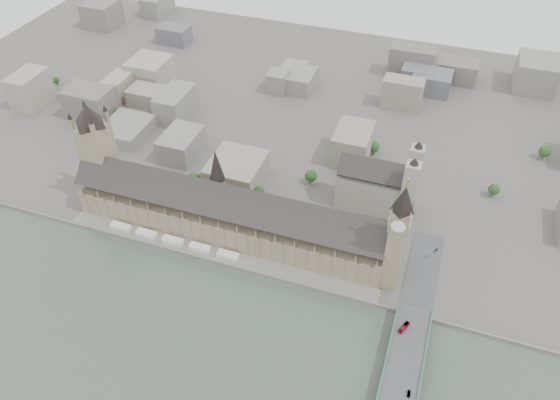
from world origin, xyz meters
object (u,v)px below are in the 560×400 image
(westminster_abbey, at_px, (379,186))
(car_silver, at_px, (409,394))
(victoria_tower, at_px, (97,150))
(red_bus_north, at_px, (404,327))
(car_approach, at_px, (436,250))
(westminster_bridge, at_px, (397,400))
(elizabeth_tower, at_px, (398,232))
(palace_of_westminster, at_px, (228,214))

(westminster_abbey, xyz_separation_m, car_silver, (57.26, -179.50, -14.02))
(victoria_tower, relative_size, red_bus_north, 8.79)
(car_silver, distance_m, car_approach, 131.55)
(westminster_bridge, relative_size, car_approach, 65.10)
(elizabeth_tower, distance_m, car_silver, 108.07)
(car_approach, bearing_deg, westminster_bridge, -72.02)
(victoria_tower, xyz_separation_m, car_approach, (290.41, 21.05, -44.23))
(elizabeth_tower, distance_m, victoria_tower, 260.64)
(palace_of_westminster, distance_m, elizabeth_tower, 142.94)
(red_bus_north, relative_size, car_approach, 2.28)
(palace_of_westminster, distance_m, victoria_tower, 126.41)
(palace_of_westminster, distance_m, car_approach, 171.02)
(car_silver, bearing_deg, westminster_bridge, -158.27)
(westminster_bridge, bearing_deg, victoria_tower, 158.22)
(elizabeth_tower, xyz_separation_m, car_approach, (30.41, 39.05, -47.11))
(palace_of_westminster, distance_m, westminster_bridge, 195.05)
(car_approach, bearing_deg, red_bus_north, -77.23)
(car_approach, bearing_deg, palace_of_westminster, -150.06)
(palace_of_westminster, relative_size, elizabeth_tower, 2.47)
(westminster_abbey, bearing_deg, car_approach, -39.83)
(palace_of_westminster, height_order, red_bus_north, palace_of_westminster)
(palace_of_westminster, height_order, car_approach, palace_of_westminster)
(westminster_bridge, bearing_deg, red_bus_north, 95.71)
(westminster_bridge, distance_m, red_bus_north, 52.31)
(victoria_tower, relative_size, westminster_abbey, 1.47)
(victoria_tower, height_order, car_approach, victoria_tower)
(palace_of_westminster, xyz_separation_m, victoria_tower, (-122.00, 6.30, 32.50))
(car_silver, bearing_deg, palace_of_westminster, 144.08)
(red_bus_north, height_order, car_silver, red_bus_north)
(red_bus_north, bearing_deg, westminster_bridge, -62.21)
(red_bus_north, bearing_deg, car_approach, 104.13)
(westminster_abbey, relative_size, car_approach, 13.62)
(elizabeth_tower, height_order, red_bus_north, elizabeth_tower)
(victoria_tower, distance_m, westminster_bridge, 309.91)
(palace_of_westminster, bearing_deg, car_approach, 9.22)
(palace_of_westminster, xyz_separation_m, elizabeth_tower, (138.00, -11.70, 35.38))
(elizabeth_tower, distance_m, westminster_bridge, 111.81)
(victoria_tower, xyz_separation_m, westminster_bridge, (284.00, -113.50, -50.08))
(car_silver, bearing_deg, victoria_tower, 155.01)
(palace_of_westminster, distance_m, westminster_abbey, 134.09)
(westminster_abbey, distance_m, car_approach, 76.18)
(elizabeth_tower, distance_m, red_bus_north, 66.48)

